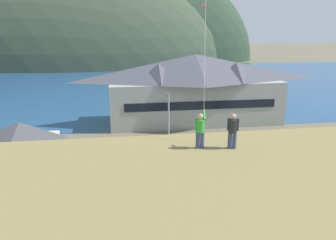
% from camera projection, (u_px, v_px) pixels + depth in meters
% --- Properties ---
extents(ground_plane, '(600.00, 600.00, 0.00)m').
position_uv_depth(ground_plane, '(181.00, 201.00, 23.97)').
color(ground_plane, '#66604C').
extents(parking_lot_pad, '(40.00, 20.00, 0.10)m').
position_uv_depth(parking_lot_pad, '(171.00, 172.00, 28.71)').
color(parking_lot_pad, gray).
rests_on(parking_lot_pad, ground).
extents(bay_water, '(360.00, 84.00, 0.03)m').
position_uv_depth(bay_water, '(139.00, 81.00, 80.99)').
color(bay_water, navy).
rests_on(bay_water, ground).
extents(far_hill_east_peak, '(124.31, 68.43, 81.59)m').
position_uv_depth(far_hill_east_peak, '(79.00, 62.00, 129.80)').
color(far_hill_east_peak, '#3D4C38').
rests_on(far_hill_east_peak, ground).
extents(far_hill_center_saddle, '(124.06, 44.45, 89.80)m').
position_uv_depth(far_hill_center_saddle, '(113.00, 62.00, 133.15)').
color(far_hill_center_saddle, '#334733').
rests_on(far_hill_center_saddle, ground).
extents(harbor_lodge, '(25.41, 8.99, 9.66)m').
position_uv_depth(harbor_lodge, '(195.00, 87.00, 43.70)').
color(harbor_lodge, '#999E99').
rests_on(harbor_lodge, ground).
extents(storage_shed_near_lot, '(6.42, 5.39, 4.78)m').
position_uv_depth(storage_shed_near_lot, '(22.00, 146.00, 28.50)').
color(storage_shed_near_lot, beige).
rests_on(storage_shed_near_lot, ground).
extents(storage_shed_waterside, '(6.26, 5.09, 4.57)m').
position_uv_depth(storage_shed_waterside, '(172.00, 107.00, 43.62)').
color(storage_shed_waterside, beige).
rests_on(storage_shed_waterside, ground).
extents(wharf_dock, '(3.20, 11.63, 0.70)m').
position_uv_depth(wharf_dock, '(145.00, 104.00, 54.50)').
color(wharf_dock, '#70604C').
rests_on(wharf_dock, ground).
extents(moored_boat_wharfside, '(2.63, 6.68, 2.16)m').
position_uv_depth(moored_boat_wharfside, '(126.00, 101.00, 55.11)').
color(moored_boat_wharfside, navy).
rests_on(moored_boat_wharfside, ground).
extents(parked_car_lone_by_shed, '(4.31, 2.27, 1.82)m').
position_uv_depth(parked_car_lone_by_shed, '(192.00, 157.00, 29.64)').
color(parked_car_lone_by_shed, '#236633').
rests_on(parked_car_lone_by_shed, parking_lot_pad).
extents(parked_car_front_row_end, '(4.27, 2.19, 1.82)m').
position_uv_depth(parked_car_front_row_end, '(276.00, 146.00, 32.40)').
color(parked_car_front_row_end, slate).
rests_on(parked_car_front_row_end, parking_lot_pad).
extents(parked_car_front_row_red, '(4.25, 2.15, 1.82)m').
position_uv_depth(parked_car_front_row_red, '(43.00, 201.00, 21.91)').
color(parked_car_front_row_red, '#B28923').
rests_on(parked_car_front_row_red, parking_lot_pad).
extents(parked_car_mid_row_far, '(4.32, 2.30, 1.82)m').
position_uv_depth(parked_car_mid_row_far, '(286.00, 182.00, 24.62)').
color(parked_car_mid_row_far, silver).
rests_on(parked_car_mid_row_far, parking_lot_pad).
extents(parked_car_mid_row_near, '(4.28, 2.22, 1.82)m').
position_uv_depth(parked_car_mid_row_near, '(135.00, 156.00, 29.70)').
color(parked_car_mid_row_near, '#236633').
rests_on(parked_car_mid_row_near, parking_lot_pad).
extents(parked_car_back_row_right, '(4.26, 2.18, 1.82)m').
position_uv_depth(parked_car_back_row_right, '(125.00, 186.00, 24.11)').
color(parked_car_back_row_right, black).
rests_on(parked_car_back_row_right, parking_lot_pad).
extents(parking_light_pole, '(0.24, 0.78, 6.20)m').
position_uv_depth(parking_light_pole, '(169.00, 118.00, 33.05)').
color(parking_light_pole, '#ADADB2').
rests_on(parking_light_pole, parking_lot_pad).
extents(person_kite_flyer, '(0.59, 0.63, 1.86)m').
position_uv_depth(person_kite_flyer, '(200.00, 129.00, 14.80)').
color(person_kite_flyer, '#384770').
rests_on(person_kite_flyer, grassy_hill_foreground).
extents(person_companion, '(0.52, 0.40, 1.74)m').
position_uv_depth(person_companion, '(233.00, 130.00, 14.78)').
color(person_companion, '#384770').
rests_on(person_companion, grassy_hill_foreground).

